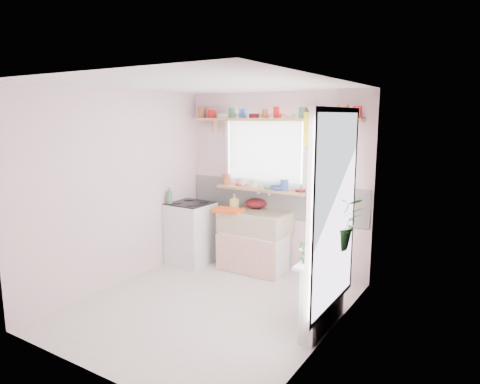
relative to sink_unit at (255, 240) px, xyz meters
The scene contains 19 objects.
room 1.31m from the sink_unit, 28.17° to the right, with size 3.20×3.20×3.20m.
sink_unit is the anchor object (origin of this frame).
cooker 0.98m from the sink_unit, 165.62° to the right, with size 0.58×0.58×0.93m.
radiator_ledge 1.82m from the sink_unit, 37.05° to the right, with size 0.22×0.95×0.78m.
windowsill 0.73m from the sink_unit, 90.00° to the left, with size 1.40×0.22×0.04m, color tan.
pine_shelf 1.70m from the sink_unit, 49.64° to the left, with size 2.52×0.24×0.04m, color tan.
shelf_crockery 1.78m from the sink_unit, 49.64° to the left, with size 2.47×0.11×0.12m.
sill_crockery 0.81m from the sink_unit, 104.89° to the left, with size 1.35×0.11×0.12m.
dish_tray 0.57m from the sink_unit, 148.68° to the right, with size 0.39×0.29×0.04m, color #F24C15.
colander 0.54m from the sink_unit, 115.74° to the left, with size 0.31×0.31×0.14m, color #530E13.
jade_plant 1.79m from the sink_unit, 27.93° to the right, with size 0.52×0.45×0.58m, color #2F6A2A.
fruit_bowl 1.82m from the sink_unit, 40.34° to the right, with size 0.27×0.27×0.07m, color silver.
herb_pot 2.01m from the sink_unit, 45.87° to the right, with size 0.12×0.08×0.23m, color #29662B.
soap_bottle_sink 0.63m from the sink_unit, behind, with size 0.10×0.10×0.21m, color #EAD768.
sill_cup 0.87m from the sink_unit, 148.93° to the left, with size 0.14×0.14×0.11m, color beige.
sill_bowl 0.81m from the sink_unit, 25.10° to the left, with size 0.18×0.18×0.06m, color #30459D.
shelf_vase 1.90m from the sink_unit, 20.43° to the left, with size 0.14×0.14×0.14m, color #9A402F.
cooker_bottle 1.39m from the sink_unit, 159.12° to the right, with size 0.09×0.09×0.24m, color #3F7F50.
fruit 1.84m from the sink_unit, 40.06° to the right, with size 0.20×0.14×0.10m.
Camera 1 is at (2.77, -3.76, 2.17)m, focal length 32.00 mm.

